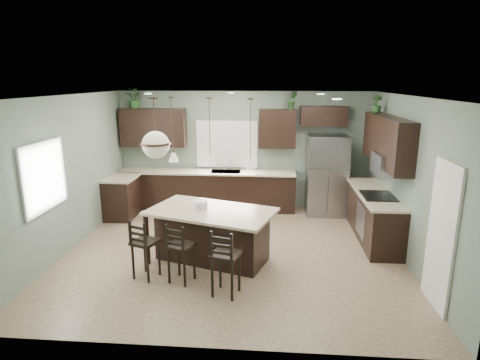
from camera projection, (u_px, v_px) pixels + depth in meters
name	position (u px, v px, depth m)	size (l,w,h in m)	color
ground	(233.00, 251.00, 7.36)	(6.00, 6.00, 0.00)	#9E8466
pantry_door	(441.00, 236.00, 5.39)	(0.04, 0.82, 2.04)	white
window_back	(227.00, 144.00, 9.66)	(1.35, 0.02, 1.00)	white
window_left	(43.00, 176.00, 6.44)	(0.02, 1.10, 1.00)	white
left_return_cabs	(122.00, 198.00, 9.10)	(0.60, 0.90, 0.90)	black
left_return_countertop	(121.00, 178.00, 8.99)	(0.66, 0.96, 0.04)	beige
back_lower_cabs	(208.00, 191.00, 9.69)	(4.20, 0.60, 0.90)	black
back_countertop	(207.00, 172.00, 9.55)	(4.20, 0.66, 0.04)	beige
sink_inset	(226.00, 172.00, 9.51)	(0.70, 0.45, 0.01)	gray
faucet	(226.00, 166.00, 9.45)	(0.02, 0.02, 0.28)	silver
back_upper_left	(153.00, 127.00, 9.55)	(1.55, 0.34, 0.90)	black
back_upper_right	(277.00, 129.00, 9.32)	(0.85, 0.34, 0.90)	black
fridge_header	(324.00, 116.00, 9.17)	(1.05, 0.34, 0.45)	black
right_lower_cabs	(373.00, 216.00, 7.89)	(0.60, 2.35, 0.90)	black
right_countertop	(374.00, 193.00, 7.78)	(0.66, 2.35, 0.04)	beige
cooktop	(378.00, 196.00, 7.51)	(0.58, 0.75, 0.02)	black
wall_oven_front	(360.00, 220.00, 7.65)	(0.01, 0.72, 0.60)	gray
right_upper_cabs	(387.00, 141.00, 7.52)	(0.34, 2.35, 0.90)	black
microwave	(386.00, 164.00, 7.35)	(0.40, 0.75, 0.40)	gray
refrigerator	(327.00, 175.00, 9.21)	(0.90, 0.74, 1.85)	gray
kitchen_island	(212.00, 236.00, 6.86)	(2.07, 1.18, 0.92)	black
serving_dish	(201.00, 205.00, 6.80)	(0.24, 0.24, 0.14)	white
bar_stool_left	(146.00, 248.00, 6.28)	(0.37, 0.37, 0.99)	black
bar_stool_center	(181.00, 252.00, 6.15)	(0.36, 0.36, 0.98)	black
bar_stool_right	(226.00, 262.00, 5.77)	(0.38, 0.38, 1.03)	black
pendant_left	(172.00, 130.00, 6.68)	(0.17, 0.17, 1.10)	white
pendant_center	(210.00, 132.00, 6.42)	(0.17, 0.17, 1.10)	silver
pendant_right	(250.00, 134.00, 6.16)	(0.17, 0.17, 1.10)	white
chandelier	(155.00, 128.00, 6.33)	(0.48, 0.48, 0.97)	beige
plant_back_left	(136.00, 98.00, 9.38)	(0.42, 0.36, 0.46)	#275625
plant_back_right	(292.00, 100.00, 9.10)	(0.23, 0.19, 0.42)	#285324
plant_right_wall	(377.00, 104.00, 8.16)	(0.19, 0.19, 0.34)	#2B5826
room_shell	(232.00, 160.00, 6.95)	(6.00, 6.00, 6.00)	slate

